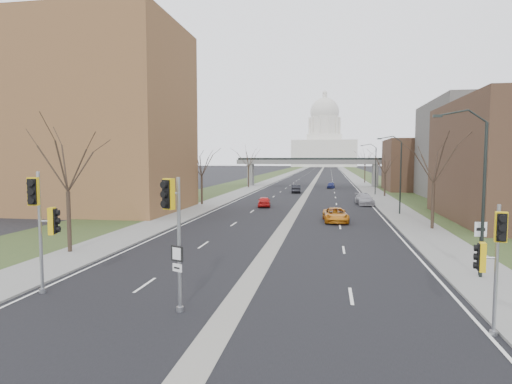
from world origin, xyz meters
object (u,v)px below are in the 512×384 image
(speed_limit_sign, at_px, (480,239))
(car_right_far, at_px, (331,185))
(signal_pole_median, at_px, (173,220))
(car_right_mid, at_px, (364,199))
(signal_pole_right, at_px, (493,251))
(car_left_far, at_px, (296,189))
(signal_pole_left, at_px, (42,215))
(car_left_near, at_px, (264,202))
(car_right_near, at_px, (336,215))

(speed_limit_sign, xyz_separation_m, car_right_far, (-7.46, 67.49, -1.43))
(signal_pole_median, xyz_separation_m, car_right_mid, (10.88, 43.28, -3.12))
(signal_pole_right, relative_size, car_left_far, 1.02)
(signal_pole_right, relative_size, speed_limit_sign, 1.65)
(speed_limit_sign, xyz_separation_m, car_right_mid, (-3.13, 35.41, -1.33))
(signal_pole_left, bearing_deg, signal_pole_right, -19.42)
(signal_pole_left, height_order, car_left_far, signal_pole_left)
(speed_limit_sign, relative_size, car_left_near, 0.71)
(signal_pole_median, relative_size, car_left_near, 1.39)
(signal_pole_left, bearing_deg, signal_pole_median, -25.90)
(car_left_far, bearing_deg, car_right_mid, 115.07)
(car_left_far, distance_m, car_right_mid, 21.92)
(car_right_far, bearing_deg, car_left_far, -113.03)
(signal_pole_median, relative_size, speed_limit_sign, 1.95)
(car_left_far, xyz_separation_m, car_right_mid, (10.72, -19.12, -0.02))
(signal_pole_right, xyz_separation_m, car_left_far, (-11.58, 62.64, -2.31))
(signal_pole_left, relative_size, car_left_far, 1.24)
(car_left_far, bearing_deg, car_right_near, 96.32)
(signal_pole_median, bearing_deg, speed_limit_sign, 53.61)
(signal_pole_left, bearing_deg, car_right_mid, 52.71)
(signal_pole_median, bearing_deg, car_right_far, 109.30)
(car_left_near, xyz_separation_m, car_right_far, (8.73, 36.70, -0.03))
(car_right_far, bearing_deg, signal_pole_right, -82.88)
(signal_pole_median, xyz_separation_m, speed_limit_sign, (14.01, 7.88, -1.79))
(signal_pole_left, xyz_separation_m, speed_limit_sign, (20.82, 6.49, -1.66))
(car_right_near, distance_m, car_right_far, 48.66)
(speed_limit_sign, bearing_deg, signal_pole_median, -152.86)
(signal_pole_median, height_order, car_right_near, signal_pole_median)
(speed_limit_sign, height_order, car_right_near, speed_limit_sign)
(signal_pole_median, bearing_deg, car_right_mid, 100.15)
(signal_pole_right, bearing_deg, car_right_far, 103.55)
(signal_pole_median, height_order, car_right_mid, signal_pole_median)
(signal_pole_right, bearing_deg, car_right_near, 110.02)
(signal_pole_left, xyz_separation_m, car_right_near, (13.61, 25.33, -3.03))
(speed_limit_sign, height_order, car_right_far, speed_limit_sign)
(car_right_near, xyz_separation_m, car_right_mid, (4.09, 16.57, 0.04))
(car_right_far, bearing_deg, car_right_mid, -79.12)
(signal_pole_median, bearing_deg, car_right_near, 99.99)
(car_right_far, bearing_deg, signal_pole_left, -97.05)
(signal_pole_left, height_order, car_right_near, signal_pole_left)
(speed_limit_sign, distance_m, car_right_mid, 35.57)
(car_right_near, bearing_deg, car_left_near, 122.70)
(signal_pole_median, xyz_separation_m, car_right_far, (6.55, 75.37, -3.21))
(car_right_mid, bearing_deg, signal_pole_median, -109.95)
(signal_pole_left, distance_m, car_left_far, 61.48)
(speed_limit_sign, bearing_deg, car_right_mid, 92.85)
(signal_pole_left, xyz_separation_m, signal_pole_median, (6.81, -1.39, 0.13))
(speed_limit_sign, xyz_separation_m, car_left_far, (-13.85, 54.52, -1.31))
(speed_limit_sign, relative_size, car_right_far, 0.75)
(car_left_far, height_order, car_right_far, car_left_far)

